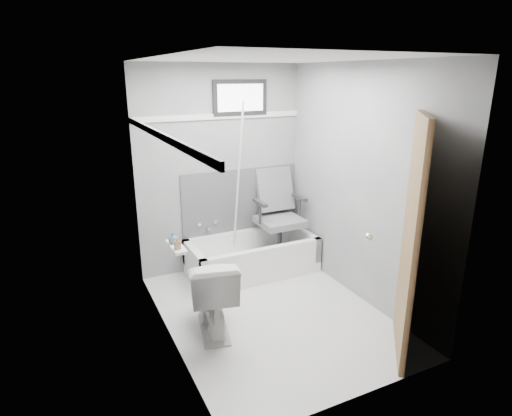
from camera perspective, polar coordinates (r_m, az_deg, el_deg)
floor at (r=4.39m, az=2.05°, el=-13.82°), size 2.60×2.60×0.00m
ceiling at (r=3.75m, az=2.46°, el=19.31°), size 2.60×2.60×0.00m
wall_back at (r=5.05m, az=-4.71°, el=5.07°), size 2.00×0.02×2.40m
wall_front at (r=2.88m, az=14.47°, el=-5.04°), size 2.00×0.02×2.40m
wall_left at (r=3.56m, az=-12.12°, el=-0.54°), size 0.02×2.60×2.40m
wall_right at (r=4.45m, az=13.71°, el=2.92°), size 0.02×2.60×2.40m
bathtub at (r=5.12m, az=-0.51°, el=-6.36°), size 1.50×0.70×0.42m
office_chair at (r=5.17m, az=3.22°, el=-0.93°), size 0.61×0.61×1.06m
toilet at (r=3.98m, az=-5.92°, el=-11.24°), size 0.59×0.84×0.75m
door at (r=3.65m, az=25.98°, el=-4.90°), size 0.78×0.78×2.00m
window at (r=5.02m, az=-2.14°, el=14.50°), size 0.66×0.04×0.40m
backerboard at (r=5.23m, az=-2.02°, el=1.04°), size 1.50×0.02×0.78m
trim_back at (r=4.95m, az=-4.84°, el=12.08°), size 2.00×0.02×0.06m
trim_left at (r=3.43m, az=-12.56°, el=9.39°), size 0.02×2.60×0.06m
pole at (r=4.91m, az=-2.44°, el=2.96°), size 0.02×0.38×1.92m
shelf at (r=3.64m, az=-10.57°, el=-5.10°), size 0.10×0.32×0.02m
soap_bottle_a at (r=3.54m, az=-10.43°, el=-4.60°), size 0.05×0.05×0.10m
soap_bottle_b at (r=3.67m, az=-11.02°, el=-3.94°), size 0.11×0.11×0.10m
faucet at (r=5.14m, az=-6.49°, el=-2.32°), size 0.26×0.10×0.16m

